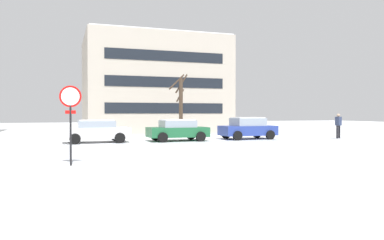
# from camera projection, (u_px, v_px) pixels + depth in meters

# --- Properties ---
(ground_plane) EXTENTS (120.00, 120.00, 0.00)m
(ground_plane) POSITION_uv_depth(u_px,v_px,m) (125.00, 158.00, 15.33)
(ground_plane) COLOR white
(road_surface) EXTENTS (80.00, 8.69, 0.00)m
(road_surface) POSITION_uv_depth(u_px,v_px,m) (114.00, 151.00, 18.50)
(road_surface) COLOR #B7BCC4
(road_surface) RESTS_ON ground
(stop_sign) EXTENTS (0.75, 0.14, 2.81)m
(stop_sign) POSITION_uv_depth(u_px,v_px,m) (70.00, 109.00, 13.24)
(stop_sign) COLOR black
(stop_sign) RESTS_ON ground
(parked_car_white) EXTENTS (4.06, 2.03, 1.42)m
(parked_car_white) POSITION_uv_depth(u_px,v_px,m) (96.00, 131.00, 23.41)
(parked_car_white) COLOR white
(parked_car_white) RESTS_ON ground
(parked_car_green) EXTENTS (3.94, 2.15, 1.42)m
(parked_car_green) POSITION_uv_depth(u_px,v_px,m) (178.00, 130.00, 24.87)
(parked_car_green) COLOR #1E6038
(parked_car_green) RESTS_ON ground
(parked_car_blue) EXTENTS (3.91, 2.12, 1.54)m
(parked_car_blue) POSITION_uv_depth(u_px,v_px,m) (248.00, 128.00, 26.62)
(parked_car_blue) COLOR #283D93
(parked_car_blue) RESTS_ON ground
(pedestrian_crossing) EXTENTS (0.49, 0.41, 1.79)m
(pedestrian_crossing) POSITION_uv_depth(u_px,v_px,m) (338.00, 124.00, 27.40)
(pedestrian_crossing) COLOR black
(pedestrian_crossing) RESTS_ON ground
(tree_far_left) EXTENTS (1.48, 1.00, 4.89)m
(tree_far_left) POSITION_uv_depth(u_px,v_px,m) (181.00, 105.00, 28.92)
(tree_far_left) COLOR #423326
(tree_far_left) RESTS_ON ground
(building_far_right) EXTENTS (13.13, 9.83, 9.11)m
(building_far_right) POSITION_uv_depth(u_px,v_px,m) (154.00, 85.00, 37.22)
(building_far_right) COLOR #B2A899
(building_far_right) RESTS_ON ground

